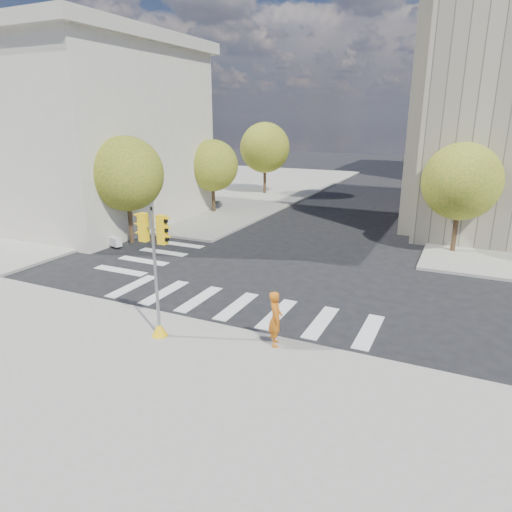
{
  "coord_description": "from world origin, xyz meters",
  "views": [
    {
      "loc": [
        7.97,
        -17.29,
        7.47
      ],
      "look_at": [
        0.53,
        -1.48,
        2.1
      ],
      "focal_mm": 32.0,
      "sensor_mm": 36.0,
      "label": 1
    }
  ],
  "objects_px": {
    "traffic_signal": "(156,284)",
    "planter_wall": "(94,234)",
    "photographer": "(275,319)",
    "lamp_near": "(474,165)",
    "lamp_far": "(476,150)"
  },
  "relations": [
    {
      "from": "lamp_far",
      "to": "traffic_signal",
      "type": "height_order",
      "value": "lamp_far"
    },
    {
      "from": "lamp_near",
      "to": "lamp_far",
      "type": "relative_size",
      "value": 1.0
    },
    {
      "from": "lamp_near",
      "to": "planter_wall",
      "type": "xyz_separation_m",
      "value": [
        -21.0,
        -10.57,
        -4.18
      ]
    },
    {
      "from": "traffic_signal",
      "to": "planter_wall",
      "type": "height_order",
      "value": "traffic_signal"
    },
    {
      "from": "traffic_signal",
      "to": "planter_wall",
      "type": "relative_size",
      "value": 0.76
    },
    {
      "from": "lamp_near",
      "to": "photographer",
      "type": "xyz_separation_m",
      "value": [
        -5.29,
        -18.6,
        -3.48
      ]
    },
    {
      "from": "lamp_far",
      "to": "traffic_signal",
      "type": "bearing_deg",
      "value": -105.24
    },
    {
      "from": "traffic_signal",
      "to": "planter_wall",
      "type": "distance_m",
      "value": 15.03
    },
    {
      "from": "traffic_signal",
      "to": "photographer",
      "type": "height_order",
      "value": "traffic_signal"
    },
    {
      "from": "lamp_near",
      "to": "photographer",
      "type": "bearing_deg",
      "value": -105.88
    },
    {
      "from": "photographer",
      "to": "lamp_near",
      "type": "bearing_deg",
      "value": -40.74
    },
    {
      "from": "lamp_near",
      "to": "planter_wall",
      "type": "relative_size",
      "value": 1.35
    },
    {
      "from": "traffic_signal",
      "to": "photographer",
      "type": "bearing_deg",
      "value": 17.27
    },
    {
      "from": "lamp_near",
      "to": "traffic_signal",
      "type": "bearing_deg",
      "value": -114.98
    },
    {
      "from": "lamp_near",
      "to": "planter_wall",
      "type": "height_order",
      "value": "lamp_near"
    }
  ]
}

